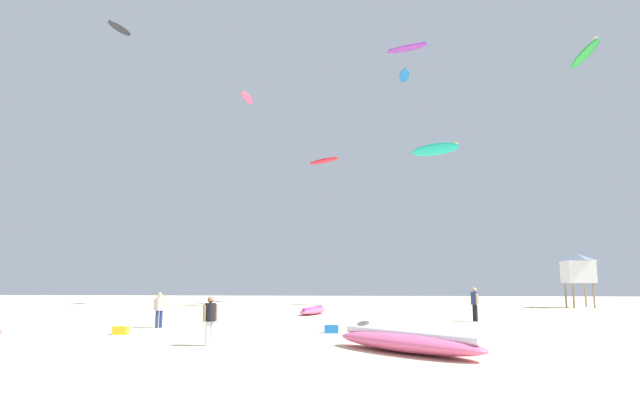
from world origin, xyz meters
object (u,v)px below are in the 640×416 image
object	(u,v)px
kite_aloft_4	(247,98)
kite_aloft_5	(435,149)
kite_aloft_3	(324,161)
person_left	(475,301)
kite_aloft_2	(585,54)
person_midground	(159,307)
kite_grounded_near	(313,311)
kite_grounded_mid	(407,342)
cooler_box	(121,330)
kite_aloft_8	(404,76)
kite_aloft_7	(120,28)
gear_bag	(332,329)
person_foreground	(210,317)
lifeguard_tower	(578,268)
kite_aloft_0	(407,48)

from	to	relation	value
kite_aloft_4	kite_aloft_5	world-z (taller)	kite_aloft_4
kite_aloft_3	kite_aloft_5	xyz separation A→B (m)	(9.59, -1.18, 0.57)
person_left	kite_aloft_2	world-z (taller)	kite_aloft_2
person_midground	kite_grounded_near	bearing A→B (deg)	-67.18
kite_grounded_mid	kite_aloft_3	world-z (taller)	kite_aloft_3
cooler_box	kite_aloft_8	distance (m)	39.87
person_left	kite_aloft_4	size ratio (longest dim) A/B	0.52
kite_aloft_7	kite_aloft_8	world-z (taller)	kite_aloft_7
kite_grounded_near	kite_aloft_8	bearing A→B (deg)	66.51
kite_grounded_near	kite_aloft_7	distance (m)	36.36
gear_bag	kite_aloft_3	size ratio (longest dim) A/B	0.17
person_foreground	kite_aloft_8	distance (m)	40.70
kite_aloft_4	kite_aloft_2	bearing A→B (deg)	-42.75
kite_grounded_mid	kite_aloft_5	distance (m)	31.52
kite_grounded_near	gear_bag	world-z (taller)	kite_grounded_near
kite_grounded_mid	cooler_box	size ratio (longest dim) A/B	8.74
person_left	kite_aloft_4	xyz separation A→B (m)	(-16.00, 16.75, 17.43)
lifeguard_tower	gear_bag	bearing A→B (deg)	-131.07
lifeguard_tower	kite_aloft_8	distance (m)	24.24
person_midground	kite_aloft_0	bearing A→B (deg)	-69.73
person_left	kite_aloft_2	xyz separation A→B (m)	(5.20, -2.84, 12.12)
kite_grounded_mid	kite_aloft_0	distance (m)	34.15
kite_grounded_mid	kite_aloft_5	size ratio (longest dim) A/B	1.14
person_midground	kite_aloft_8	bearing A→B (deg)	-61.81
person_foreground	kite_grounded_mid	size ratio (longest dim) A/B	0.33
kite_aloft_5	kite_aloft_8	bearing A→B (deg)	106.92
kite_grounded_near	kite_aloft_5	xyz separation A→B (m)	(9.44, 11.13, 12.95)
kite_grounded_near	kite_aloft_8	size ratio (longest dim) A/B	1.18
kite_aloft_8	person_left	bearing A→B (deg)	-86.49
lifeguard_tower	kite_aloft_3	xyz separation A→B (m)	(-19.97, 3.11, 9.55)
kite_aloft_0	kite_aloft_5	size ratio (longest dim) A/B	0.84
kite_aloft_8	person_midground	bearing A→B (deg)	-116.74
kite_grounded_near	kite_aloft_8	xyz separation A→B (m)	(7.54, 17.36, 22.08)
cooler_box	kite_aloft_5	world-z (taller)	kite_aloft_5
kite_aloft_0	kite_aloft_3	bearing A→B (deg)	158.10
kite_aloft_3	lifeguard_tower	bearing A→B (deg)	-8.84
kite_grounded_near	kite_aloft_2	xyz separation A→B (m)	(14.10, -7.73, 12.92)
kite_aloft_4	kite_aloft_8	world-z (taller)	kite_aloft_8
gear_bag	kite_aloft_0	distance (m)	30.37
person_midground	kite_aloft_7	size ratio (longest dim) A/B	0.48
cooler_box	kite_aloft_5	xyz separation A→B (m)	(15.93, 23.81, 13.01)
person_midground	kite_aloft_3	distance (m)	25.65
person_foreground	kite_aloft_7	distance (m)	43.73
person_foreground	kite_aloft_3	size ratio (longest dim) A/B	0.48
kite_grounded_near	kite_aloft_5	bearing A→B (deg)	49.70
kite_grounded_near	kite_grounded_mid	world-z (taller)	kite_grounded_mid
person_midground	kite_aloft_5	size ratio (longest dim) A/B	0.37
kite_aloft_0	kite_aloft_5	bearing A→B (deg)	36.79
gear_bag	kite_aloft_0	xyz separation A→B (m)	(5.33, 20.87, 21.40)
kite_aloft_3	kite_aloft_5	world-z (taller)	kite_aloft_5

